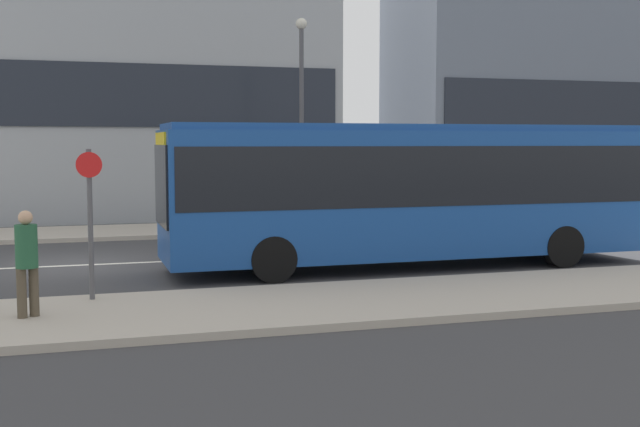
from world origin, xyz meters
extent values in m
plane|color=#3A3A3D|center=(0.00, 0.00, 0.00)|extent=(120.00, 120.00, 0.00)
cube|color=#B2A899|center=(0.00, -6.25, 0.07)|extent=(44.00, 3.50, 0.13)
cube|color=#B2A899|center=(0.00, 6.25, 0.07)|extent=(44.00, 3.50, 0.13)
cube|color=silver|center=(0.00, 0.00, 0.00)|extent=(41.80, 0.16, 0.01)
cube|color=#1E232D|center=(1.62, 9.47, 4.49)|extent=(15.57, 0.08, 2.20)
cube|color=slate|center=(22.73, 12.53, 7.79)|extent=(18.34, 6.05, 15.58)
cube|color=#1E232D|center=(22.73, 9.47, 4.29)|extent=(17.60, 0.08, 2.20)
cube|color=#194793|center=(7.21, -2.46, 1.71)|extent=(11.01, 2.42, 2.80)
cube|color=black|center=(7.21, -2.46, 2.13)|extent=(10.79, 2.45, 1.29)
cube|color=#194793|center=(7.21, -2.46, 3.18)|extent=(10.85, 2.23, 0.14)
cube|color=black|center=(1.69, -2.46, 1.96)|extent=(0.05, 2.13, 1.68)
cube|color=yellow|center=(1.69, -2.46, 2.90)|extent=(0.04, 1.70, 0.32)
cylinder|color=black|center=(3.80, -3.56, 0.48)|extent=(0.96, 0.28, 0.96)
cylinder|color=black|center=(3.80, -1.36, 0.48)|extent=(0.96, 0.28, 0.96)
cylinder|color=black|center=(10.63, -3.56, 0.48)|extent=(0.96, 0.28, 0.96)
cylinder|color=black|center=(10.63, -1.36, 0.48)|extent=(0.96, 0.28, 0.96)
cube|color=black|center=(14.47, 3.51, 0.49)|extent=(4.60, 1.75, 0.68)
cube|color=#21262B|center=(14.34, 3.51, 1.07)|extent=(2.53, 1.54, 0.49)
cylinder|color=black|center=(15.90, 2.73, 0.30)|extent=(0.60, 0.18, 0.60)
cylinder|color=black|center=(15.90, 4.30, 0.30)|extent=(0.60, 0.18, 0.60)
cylinder|color=black|center=(13.05, 2.73, 0.30)|extent=(0.60, 0.18, 0.60)
cylinder|color=black|center=(13.05, 4.30, 0.30)|extent=(0.60, 0.18, 0.60)
cylinder|color=black|center=(18.46, 4.34, 0.30)|extent=(0.60, 0.18, 0.60)
cylinder|color=#4C4233|center=(-0.87, -6.20, 0.52)|extent=(0.15, 0.15, 0.78)
cylinder|color=#4C4233|center=(-0.70, -6.11, 0.52)|extent=(0.15, 0.15, 0.78)
cylinder|color=#235638|center=(-0.79, -6.16, 1.25)|extent=(0.34, 0.34, 0.68)
sphere|color=tan|center=(-0.79, -6.16, 1.70)|extent=(0.22, 0.22, 0.22)
cylinder|color=#4C4C51|center=(0.20, -4.97, 1.44)|extent=(0.09, 0.09, 2.62)
cylinder|color=red|center=(0.20, -5.03, 2.48)|extent=(0.44, 0.03, 0.44)
cylinder|color=#4C4C51|center=(6.92, 5.29, 3.29)|extent=(0.14, 0.14, 6.33)
sphere|color=silver|center=(6.92, 5.29, 6.56)|extent=(0.36, 0.36, 0.36)
camera|label=1|loc=(-0.06, -19.31, 2.86)|focal=45.00mm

